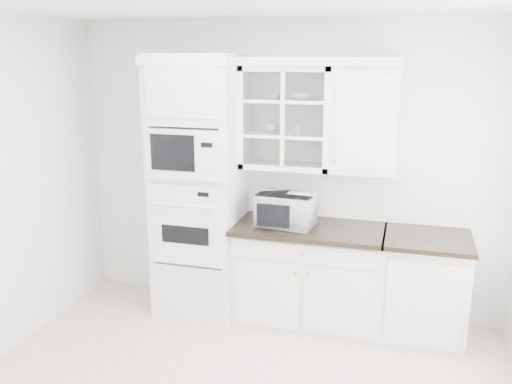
% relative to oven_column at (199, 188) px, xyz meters
% --- Properties ---
extents(room_shell, '(4.00, 3.50, 2.70)m').
position_rel_oven_column_xyz_m(room_shell, '(0.75, -0.99, 0.58)').
color(room_shell, white).
rests_on(room_shell, ground).
extents(oven_column, '(0.76, 0.68, 2.40)m').
position_rel_oven_column_xyz_m(oven_column, '(0.00, 0.00, 0.00)').
color(oven_column, white).
rests_on(oven_column, ground).
extents(base_cabinet_run, '(1.32, 0.67, 0.92)m').
position_rel_oven_column_xyz_m(base_cabinet_run, '(1.03, 0.03, -0.74)').
color(base_cabinet_run, white).
rests_on(base_cabinet_run, ground).
extents(extra_base_cabinet, '(0.72, 0.67, 0.92)m').
position_rel_oven_column_xyz_m(extra_base_cabinet, '(2.03, 0.03, -0.74)').
color(extra_base_cabinet, white).
rests_on(extra_base_cabinet, ground).
extents(upper_cabinet_glass, '(0.80, 0.33, 0.90)m').
position_rel_oven_column_xyz_m(upper_cabinet_glass, '(0.78, 0.17, 0.65)').
color(upper_cabinet_glass, white).
rests_on(upper_cabinet_glass, room_shell).
extents(upper_cabinet_solid, '(0.55, 0.33, 0.90)m').
position_rel_oven_column_xyz_m(upper_cabinet_solid, '(1.46, 0.17, 0.65)').
color(upper_cabinet_solid, white).
rests_on(upper_cabinet_solid, room_shell).
extents(crown_molding, '(2.14, 0.38, 0.07)m').
position_rel_oven_column_xyz_m(crown_molding, '(0.68, 0.14, 1.14)').
color(crown_molding, white).
rests_on(crown_molding, room_shell).
extents(countertop_microwave, '(0.53, 0.46, 0.29)m').
position_rel_oven_column_xyz_m(countertop_microwave, '(0.83, 0.01, -0.14)').
color(countertop_microwave, white).
rests_on(countertop_microwave, base_cabinet_run).
extents(bowl_a, '(0.22, 0.22, 0.05)m').
position_rel_oven_column_xyz_m(bowl_a, '(0.64, 0.17, 0.83)').
color(bowl_a, white).
rests_on(bowl_a, upper_cabinet_glass).
extents(bowl_b, '(0.22, 0.22, 0.06)m').
position_rel_oven_column_xyz_m(bowl_b, '(0.91, 0.19, 0.84)').
color(bowl_b, white).
rests_on(bowl_b, upper_cabinet_glass).
extents(cup_a, '(0.11, 0.11, 0.09)m').
position_rel_oven_column_xyz_m(cup_a, '(0.62, 0.19, 0.55)').
color(cup_a, white).
rests_on(cup_a, upper_cabinet_glass).
extents(cup_b, '(0.10, 0.10, 0.08)m').
position_rel_oven_column_xyz_m(cup_b, '(0.88, 0.16, 0.55)').
color(cup_b, white).
rests_on(cup_b, upper_cabinet_glass).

